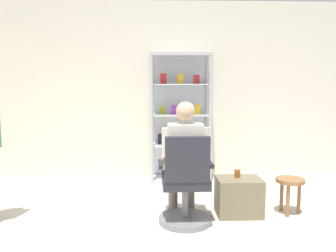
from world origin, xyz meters
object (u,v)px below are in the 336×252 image
(seated_shopkeeper, at_px, (184,155))
(wooden_stool, at_px, (290,186))
(storage_crate, at_px, (238,197))
(office_chair, at_px, (185,188))
(display_cabinet_main, at_px, (180,117))
(tea_glass, at_px, (237,173))

(seated_shopkeeper, relative_size, wooden_stool, 3.15)
(seated_shopkeeper, xyz_separation_m, wooden_stool, (1.21, 0.10, -0.38))
(seated_shopkeeper, distance_m, storage_crate, 0.81)
(office_chair, relative_size, wooden_stool, 2.34)
(seated_shopkeeper, distance_m, wooden_stool, 1.27)
(display_cabinet_main, relative_size, wooden_stool, 4.64)
(office_chair, bearing_deg, wooden_stool, 12.16)
(seated_shopkeeper, bearing_deg, display_cabinet_main, 87.42)
(office_chair, relative_size, tea_glass, 10.81)
(tea_glass, bearing_deg, wooden_stool, -3.41)
(seated_shopkeeper, relative_size, storage_crate, 2.61)
(storage_crate, distance_m, tea_glass, 0.26)
(display_cabinet_main, relative_size, storage_crate, 3.85)
(display_cabinet_main, height_order, seated_shopkeeper, display_cabinet_main)
(display_cabinet_main, bearing_deg, tea_glass, -69.37)
(tea_glass, height_order, wooden_stool, tea_glass)
(seated_shopkeeper, height_order, wooden_stool, seated_shopkeeper)
(display_cabinet_main, xyz_separation_m, wooden_stool, (1.14, -1.48, -0.63))
(storage_crate, bearing_deg, office_chair, -157.82)
(office_chair, xyz_separation_m, tea_glass, (0.61, 0.30, 0.07))
(display_cabinet_main, height_order, tea_glass, display_cabinet_main)
(office_chair, bearing_deg, display_cabinet_main, 87.72)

